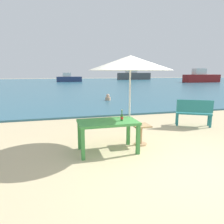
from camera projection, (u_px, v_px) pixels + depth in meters
name	position (u px, v px, depth m)	size (l,w,h in m)	color
ground_plane	(178.00, 166.00, 4.30)	(120.00, 120.00, 0.00)	#C6B287
sea_water	(71.00, 84.00, 32.74)	(120.00, 50.00, 0.08)	#2D6075
picnic_table_green	(108.00, 125.00, 4.96)	(1.40, 0.80, 0.76)	#3D8C42
beer_bottle_amber	(122.00, 117.00, 4.94)	(0.07, 0.07, 0.26)	#2D662D
patio_umbrella	(130.00, 63.00, 5.15)	(2.10, 2.10, 2.30)	silver
side_table_wood	(141.00, 132.00, 5.50)	(0.44, 0.44, 0.54)	tan
bench_teal_center	(194.00, 111.00, 7.33)	(1.23, 0.89, 0.95)	#237275
swimmer_person	(108.00, 98.00, 13.58)	(0.34, 0.34, 0.41)	tan
boat_fishing_trawler	(133.00, 75.00, 49.40)	(7.66, 2.09, 2.79)	#4C4C4C
boat_cargo_ship	(69.00, 79.00, 38.32)	(4.53, 1.24, 1.65)	navy
boat_barge	(201.00, 77.00, 36.65)	(6.50, 1.77, 2.36)	maroon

